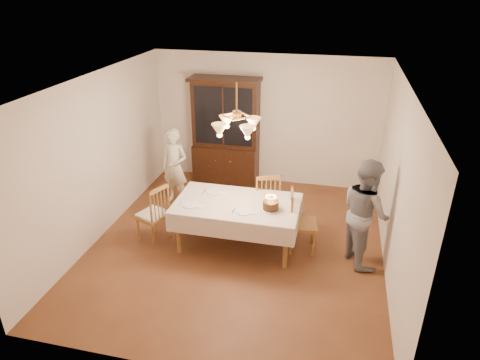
% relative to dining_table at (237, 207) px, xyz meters
% --- Properties ---
extents(ground, '(5.00, 5.00, 0.00)m').
position_rel_dining_table_xyz_m(ground, '(0.00, 0.00, -0.68)').
color(ground, '#5B301A').
rests_on(ground, ground).
extents(room_shell, '(5.00, 5.00, 5.00)m').
position_rel_dining_table_xyz_m(room_shell, '(0.00, 0.00, 0.90)').
color(room_shell, white).
rests_on(room_shell, ground).
extents(dining_table, '(1.90, 1.10, 0.76)m').
position_rel_dining_table_xyz_m(dining_table, '(0.00, 0.00, 0.00)').
color(dining_table, brown).
rests_on(dining_table, ground).
extents(china_hutch, '(1.38, 0.54, 2.16)m').
position_rel_dining_table_xyz_m(china_hutch, '(-0.77, 2.25, 0.36)').
color(china_hutch, black).
rests_on(china_hutch, ground).
extents(chair_far_side, '(0.55, 0.54, 1.00)m').
position_rel_dining_table_xyz_m(chair_far_side, '(0.34, 0.71, -0.24)').
color(chair_far_side, brown).
rests_on(chair_far_side, ground).
extents(chair_left_end, '(0.55, 0.57, 1.00)m').
position_rel_dining_table_xyz_m(chair_left_end, '(-1.33, -0.17, -0.23)').
color(chair_left_end, brown).
rests_on(chair_left_end, ground).
extents(chair_right_end, '(0.48, 0.49, 1.00)m').
position_rel_dining_table_xyz_m(chair_right_end, '(1.00, 0.11, -0.24)').
color(chair_right_end, brown).
rests_on(chair_right_end, ground).
extents(elderly_woman, '(0.59, 0.46, 1.44)m').
position_rel_dining_table_xyz_m(elderly_woman, '(-1.46, 1.16, 0.04)').
color(elderly_woman, '#EEE7C9').
rests_on(elderly_woman, ground).
extents(adult_in_grey, '(0.90, 0.98, 1.62)m').
position_rel_dining_table_xyz_m(adult_in_grey, '(1.89, 0.04, 0.13)').
color(adult_in_grey, slate).
rests_on(adult_in_grey, ground).
extents(birthday_cake, '(0.30, 0.30, 0.22)m').
position_rel_dining_table_xyz_m(birthday_cake, '(0.54, -0.10, 0.14)').
color(birthday_cake, white).
rests_on(birthday_cake, dining_table).
extents(place_setting_near_left, '(0.38, 0.23, 0.02)m').
position_rel_dining_table_xyz_m(place_setting_near_left, '(-0.65, -0.25, 0.08)').
color(place_setting_near_left, white).
rests_on(place_setting_near_left, dining_table).
extents(place_setting_near_right, '(0.38, 0.23, 0.02)m').
position_rel_dining_table_xyz_m(place_setting_near_right, '(0.18, -0.26, 0.08)').
color(place_setting_near_right, white).
rests_on(place_setting_near_right, dining_table).
extents(place_setting_far_left, '(0.38, 0.23, 0.02)m').
position_rel_dining_table_xyz_m(place_setting_far_left, '(-0.42, 0.25, 0.08)').
color(place_setting_far_left, white).
rests_on(place_setting_far_left, dining_table).
extents(chandelier, '(0.62, 0.62, 0.73)m').
position_rel_dining_table_xyz_m(chandelier, '(-0.00, -0.00, 1.29)').
color(chandelier, '#BF8C3F').
rests_on(chandelier, ground).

